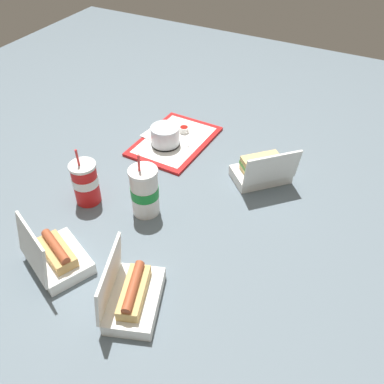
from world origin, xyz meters
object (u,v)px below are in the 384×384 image
food_tray (175,141)px  soda_cup_front (145,191)px  clamshell_sandwich_left (262,170)px  ketchup_cup (184,129)px  soda_cup_back (86,182)px  cake_container (165,136)px  clamshell_hotdog_back (56,257)px  clamshell_hotdog_center (132,295)px  plastic_fork (190,139)px

food_tray → soda_cup_front: size_ratio=1.60×
clamshell_sandwich_left → ketchup_cup: bearing=-108.9°
clamshell_sandwich_left → soda_cup_back: bearing=-51.9°
clamshell_sandwich_left → soda_cup_front: bearing=-39.8°
cake_container → clamshell_hotdog_back: size_ratio=0.50×
soda_cup_front → clamshell_sandwich_left: bearing=140.2°
clamshell_hotdog_center → soda_cup_front: (-0.33, -0.17, 0.05)m
clamshell_hotdog_back → soda_cup_front: 0.34m
clamshell_hotdog_center → soda_cup_back: bearing=-127.5°
soda_cup_front → food_tray: bearing=-163.7°
ketchup_cup → clamshell_sandwich_left: size_ratio=0.16×
ketchup_cup → soda_cup_front: size_ratio=0.17×
soda_cup_front → ketchup_cup: bearing=-166.7°
clamshell_hotdog_back → soda_cup_front: (-0.32, 0.10, 0.05)m
food_tray → plastic_fork: plastic_fork is taller
plastic_fork → soda_cup_back: (0.48, -0.15, 0.06)m
cake_container → soda_cup_back: 0.41m
clamshell_hotdog_center → soda_cup_front: 0.37m
ketchup_cup → clamshell_hotdog_back: size_ratio=0.17×
cake_container → plastic_fork: size_ratio=1.07×
clamshell_hotdog_center → clamshell_hotdog_back: clamshell_hotdog_back is taller
clamshell_hotdog_back → ketchup_cup: bearing=-179.4°
clamshell_hotdog_back → cake_container: bearing=-177.3°
cake_container → clamshell_hotdog_center: (0.69, 0.30, -0.01)m
cake_container → ketchup_cup: bearing=168.1°
clamshell_sandwich_left → clamshell_hotdog_back: size_ratio=1.07×
clamshell_hotdog_back → soda_cup_back: bearing=-159.6°
soda_cup_front → cake_container: bearing=-159.4°
plastic_fork → soda_cup_front: soda_cup_front is taller
ketchup_cup → clamshell_hotdog_back: clamshell_hotdog_back is taller
clamshell_hotdog_center → clamshell_hotdog_back: (-0.01, -0.27, 0.00)m
ketchup_cup → soda_cup_back: bearing=-10.3°
cake_container → soda_cup_front: soda_cup_front is taller
food_tray → clamshell_hotdog_back: 0.73m
food_tray → clamshell_sandwich_left: clamshell_sandwich_left is taller
ketchup_cup → soda_cup_front: bearing=13.3°
ketchup_cup → clamshell_hotdog_center: (0.81, 0.28, 0.01)m
cake_container → clamshell_hotdog_back: (0.69, 0.03, -0.01)m
food_tray → soda_cup_back: 0.47m
food_tray → plastic_fork: 0.07m
food_tray → soda_cup_back: soda_cup_back is taller
soda_cup_back → soda_cup_front: bearing=102.3°
cake_container → soda_cup_front: (0.36, 0.14, 0.04)m
clamshell_hotdog_center → soda_cup_front: bearing=-153.3°
cake_container → clamshell_sandwich_left: 0.42m
food_tray → clamshell_hotdog_back: bearing=1.2°
cake_container → ketchup_cup: cake_container is taller
soda_cup_back → plastic_fork: bearing=163.2°
cake_container → clamshell_sandwich_left: (0.02, 0.42, -0.01)m
cake_container → soda_cup_back: bearing=-9.9°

